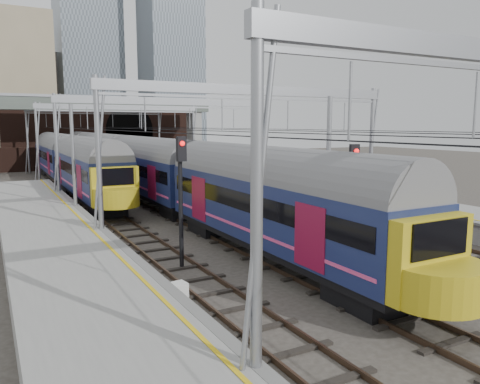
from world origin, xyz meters
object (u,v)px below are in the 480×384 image
train_main (122,162)px  signal_near_left (181,188)px  signal_near_centre (351,193)px  relay_cabinet (178,300)px  train_second (70,161)px

train_main → signal_near_left: signal_near_left is taller
train_main → signal_near_left: bearing=-99.1°
train_main → signal_near_left: 24.61m
signal_near_centre → relay_cabinet: bearing=-158.4°
signal_near_left → signal_near_centre: signal_near_left is taller
signal_near_left → train_second: bearing=83.8°
signal_near_centre → signal_near_left: bearing=162.1°
signal_near_left → relay_cabinet: bearing=-119.5°
train_main → relay_cabinet: train_main is taller
signal_near_left → signal_near_centre: bearing=-39.4°
signal_near_left → train_main: bearing=74.5°
train_second → signal_near_left: signal_near_left is taller
train_main → signal_near_centre: bearing=-86.5°
train_main → relay_cabinet: 29.43m
train_main → signal_near_centre: 27.99m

